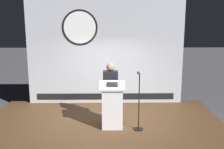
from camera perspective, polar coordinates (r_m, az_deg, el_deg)
name	(u,v)px	position (r m, az deg, el deg)	size (l,w,h in m)	color
ground_plane	(105,134)	(7.77, -1.42, -11.96)	(40.00, 40.00, 0.00)	#4C4C51
stage_platform	(105,128)	(7.71, -1.43, -10.94)	(6.40, 4.00, 0.30)	brown
banner_display	(105,49)	(9.01, -1.47, 5.13)	(5.01, 0.12, 3.55)	#B2B7C1
podium	(112,106)	(7.20, 0.04, -6.42)	(0.64, 0.49, 1.20)	silver
speaker_person	(110,92)	(7.59, -0.32, -3.53)	(0.40, 0.26, 1.62)	black
microphone_stand	(139,110)	(7.16, 5.44, -7.22)	(0.24, 0.46, 1.47)	black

